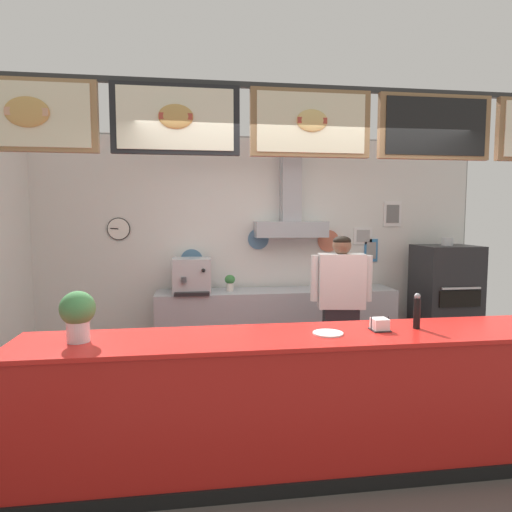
{
  "coord_description": "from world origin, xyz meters",
  "views": [
    {
      "loc": [
        -0.86,
        -3.53,
        1.84
      ],
      "look_at": [
        -0.28,
        0.6,
        1.47
      ],
      "focal_mm": 31.17,
      "sensor_mm": 36.0,
      "label": 1
    }
  ],
  "objects_px": {
    "potted_rosemary": "(360,278)",
    "shop_worker": "(341,312)",
    "napkin_holder": "(380,325)",
    "potted_basil": "(230,282)",
    "basil_vase": "(78,314)",
    "espresso_machine": "(192,276)",
    "condiment_plate": "(328,333)",
    "pizza_oven": "(445,303)",
    "pepper_grinder": "(417,311)"
  },
  "relations": [
    {
      "from": "potted_rosemary",
      "to": "potted_basil",
      "type": "xyz_separation_m",
      "value": [
        -1.67,
        -0.03,
        -0.01
      ]
    },
    {
      "from": "shop_worker",
      "to": "basil_vase",
      "type": "height_order",
      "value": "shop_worker"
    },
    {
      "from": "pepper_grinder",
      "to": "basil_vase",
      "type": "distance_m",
      "value": 2.42
    },
    {
      "from": "pepper_grinder",
      "to": "condiment_plate",
      "type": "bearing_deg",
      "value": -175.12
    },
    {
      "from": "napkin_holder",
      "to": "pizza_oven",
      "type": "bearing_deg",
      "value": 49.62
    },
    {
      "from": "pizza_oven",
      "to": "potted_basil",
      "type": "height_order",
      "value": "pizza_oven"
    },
    {
      "from": "potted_basil",
      "to": "condiment_plate",
      "type": "xyz_separation_m",
      "value": [
        0.51,
        -2.34,
        -0.04
      ]
    },
    {
      "from": "shop_worker",
      "to": "pepper_grinder",
      "type": "bearing_deg",
      "value": 107.49
    },
    {
      "from": "napkin_holder",
      "to": "espresso_machine",
      "type": "bearing_deg",
      "value": 121.28
    },
    {
      "from": "shop_worker",
      "to": "potted_basil",
      "type": "relative_size",
      "value": 8.32
    },
    {
      "from": "pepper_grinder",
      "to": "napkin_holder",
      "type": "distance_m",
      "value": 0.31
    },
    {
      "from": "basil_vase",
      "to": "napkin_holder",
      "type": "height_order",
      "value": "basil_vase"
    },
    {
      "from": "condiment_plate",
      "to": "pepper_grinder",
      "type": "distance_m",
      "value": 0.72
    },
    {
      "from": "potted_rosemary",
      "to": "shop_worker",
      "type": "bearing_deg",
      "value": -119.57
    },
    {
      "from": "espresso_machine",
      "to": "napkin_holder",
      "type": "bearing_deg",
      "value": -58.72
    },
    {
      "from": "espresso_machine",
      "to": "napkin_holder",
      "type": "xyz_separation_m",
      "value": [
        1.37,
        -2.26,
        -0.09
      ]
    },
    {
      "from": "condiment_plate",
      "to": "napkin_holder",
      "type": "relative_size",
      "value": 1.57
    },
    {
      "from": "napkin_holder",
      "to": "potted_rosemary",
      "type": "bearing_deg",
      "value": 72.09
    },
    {
      "from": "shop_worker",
      "to": "condiment_plate",
      "type": "height_order",
      "value": "shop_worker"
    },
    {
      "from": "condiment_plate",
      "to": "basil_vase",
      "type": "height_order",
      "value": "basil_vase"
    },
    {
      "from": "potted_rosemary",
      "to": "condiment_plate",
      "type": "relative_size",
      "value": 1.01
    },
    {
      "from": "condiment_plate",
      "to": "basil_vase",
      "type": "distance_m",
      "value": 1.72
    },
    {
      "from": "potted_basil",
      "to": "basil_vase",
      "type": "distance_m",
      "value": 2.59
    },
    {
      "from": "espresso_machine",
      "to": "condiment_plate",
      "type": "xyz_separation_m",
      "value": [
        0.97,
        -2.3,
        -0.12
      ]
    },
    {
      "from": "potted_basil",
      "to": "potted_rosemary",
      "type": "bearing_deg",
      "value": 1.13
    },
    {
      "from": "potted_rosemary",
      "to": "napkin_holder",
      "type": "relative_size",
      "value": 1.58
    },
    {
      "from": "pepper_grinder",
      "to": "potted_rosemary",
      "type": "bearing_deg",
      "value": 78.86
    },
    {
      "from": "shop_worker",
      "to": "potted_rosemary",
      "type": "height_order",
      "value": "shop_worker"
    },
    {
      "from": "condiment_plate",
      "to": "basil_vase",
      "type": "bearing_deg",
      "value": 178.36
    },
    {
      "from": "pepper_grinder",
      "to": "pizza_oven",
      "type": "bearing_deg",
      "value": 54.38
    },
    {
      "from": "shop_worker",
      "to": "napkin_holder",
      "type": "xyz_separation_m",
      "value": [
        -0.12,
        -1.21,
        0.17
      ]
    },
    {
      "from": "shop_worker",
      "to": "espresso_machine",
      "type": "bearing_deg",
      "value": -26.01
    },
    {
      "from": "condiment_plate",
      "to": "pepper_grinder",
      "type": "height_order",
      "value": "pepper_grinder"
    },
    {
      "from": "espresso_machine",
      "to": "basil_vase",
      "type": "bearing_deg",
      "value": -108.31
    },
    {
      "from": "condiment_plate",
      "to": "napkin_holder",
      "type": "xyz_separation_m",
      "value": [
        0.41,
        0.04,
        0.04
      ]
    },
    {
      "from": "pizza_oven",
      "to": "basil_vase",
      "type": "distance_m",
      "value": 4.49
    },
    {
      "from": "basil_vase",
      "to": "napkin_holder",
      "type": "relative_size",
      "value": 2.48
    },
    {
      "from": "condiment_plate",
      "to": "napkin_holder",
      "type": "height_order",
      "value": "napkin_holder"
    },
    {
      "from": "pizza_oven",
      "to": "napkin_holder",
      "type": "height_order",
      "value": "pizza_oven"
    },
    {
      "from": "pizza_oven",
      "to": "espresso_machine",
      "type": "xyz_separation_m",
      "value": [
        -3.18,
        0.13,
        0.39
      ]
    },
    {
      "from": "pepper_grinder",
      "to": "basil_vase",
      "type": "relative_size",
      "value": 0.78
    },
    {
      "from": "pizza_oven",
      "to": "shop_worker",
      "type": "distance_m",
      "value": 1.93
    },
    {
      "from": "shop_worker",
      "to": "potted_basil",
      "type": "distance_m",
      "value": 1.51
    },
    {
      "from": "potted_rosemary",
      "to": "espresso_machine",
      "type": "bearing_deg",
      "value": -178.23
    },
    {
      "from": "potted_basil",
      "to": "espresso_machine",
      "type": "bearing_deg",
      "value": -175.92
    },
    {
      "from": "shop_worker",
      "to": "condiment_plate",
      "type": "xyz_separation_m",
      "value": [
        -0.53,
        -1.26,
        0.13
      ]
    },
    {
      "from": "pepper_grinder",
      "to": "napkin_holder",
      "type": "height_order",
      "value": "pepper_grinder"
    },
    {
      "from": "shop_worker",
      "to": "potted_rosemary",
      "type": "xyz_separation_m",
      "value": [
        0.63,
        1.11,
        0.17
      ]
    },
    {
      "from": "potted_rosemary",
      "to": "potted_basil",
      "type": "bearing_deg",
      "value": -178.87
    },
    {
      "from": "shop_worker",
      "to": "potted_rosemary",
      "type": "distance_m",
      "value": 1.29
    }
  ]
}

